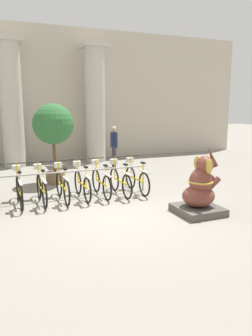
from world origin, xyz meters
TOP-DOWN VIEW (x-y plane):
  - ground_plane at (0.00, 0.00)m, footprint 60.00×60.00m
  - building_facade at (0.00, 8.60)m, footprint 20.00×0.20m
  - column_left at (-1.78, 7.60)m, footprint 1.09×1.09m
  - column_right at (1.78, 7.60)m, footprint 1.09×1.09m
  - bike_rack at (-0.98, 1.95)m, footprint 5.03×0.05m
  - bicycle_2 at (-2.09, 1.82)m, footprint 0.48×1.68m
  - bicycle_3 at (-1.54, 1.80)m, footprint 0.48×1.68m
  - bicycle_4 at (-0.98, 1.81)m, footprint 0.48×1.68m
  - bicycle_5 at (-0.43, 1.85)m, footprint 0.48×1.68m
  - bicycle_6 at (0.12, 1.87)m, footprint 0.48×1.68m
  - bicycle_7 at (0.68, 1.80)m, footprint 0.48×1.68m
  - bicycle_8 at (1.23, 1.86)m, footprint 0.48×1.68m
  - elephant_statue at (1.79, -0.51)m, footprint 1.02×1.02m
  - person_pedestrian at (2.00, 5.84)m, footprint 0.23×0.47m
  - potted_tree at (-0.79, 3.90)m, footprint 1.31×1.31m

SIDE VIEW (x-z plane):
  - ground_plane at x=0.00m, z-range 0.00..0.00m
  - bicycle_2 at x=-2.09m, z-range -0.11..0.93m
  - bicycle_3 at x=-1.54m, z-range -0.11..0.93m
  - bicycle_4 at x=-0.98m, z-range -0.11..0.93m
  - bicycle_5 at x=-0.43m, z-range -0.11..0.93m
  - bicycle_6 at x=0.12m, z-range -0.11..0.93m
  - bicycle_7 at x=0.68m, z-range -0.11..0.93m
  - bicycle_8 at x=1.23m, z-range -0.11..0.93m
  - elephant_statue at x=1.79m, z-range -0.26..1.35m
  - bike_rack at x=-0.98m, z-range 0.25..1.02m
  - person_pedestrian at x=2.00m, z-range 0.17..1.87m
  - potted_tree at x=-0.79m, z-range 0.54..3.14m
  - column_left at x=-1.78m, z-range 0.04..5.20m
  - column_right at x=1.78m, z-range 0.04..5.20m
  - building_facade at x=0.00m, z-range 0.00..6.00m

